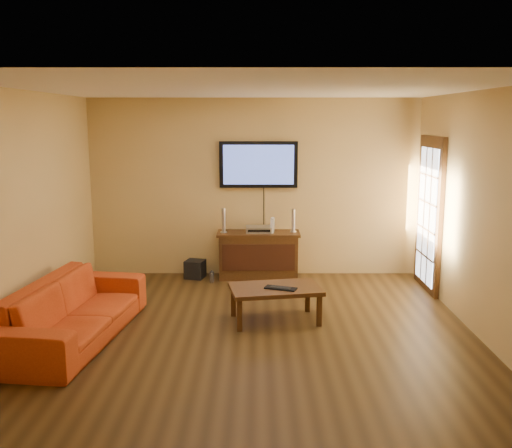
{
  "coord_description": "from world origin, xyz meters",
  "views": [
    {
      "loc": [
        0.05,
        -6.16,
        2.38
      ],
      "look_at": [
        0.03,
        0.8,
        1.1
      ],
      "focal_mm": 40.0,
      "sensor_mm": 36.0,
      "label": 1
    }
  ],
  "objects_px": {
    "sofa": "(74,300)",
    "speaker_left": "(224,221)",
    "bottle": "(212,277)",
    "coffee_table": "(275,291)",
    "subwoofer": "(195,269)",
    "television": "(258,165)",
    "speaker_right": "(293,221)",
    "game_console": "(272,225)",
    "keyboard": "(281,288)",
    "av_receiver": "(259,229)",
    "media_console": "(258,255)"
  },
  "relations": [
    {
      "from": "keyboard",
      "to": "subwoofer",
      "type": "bearing_deg",
      "value": 121.92
    },
    {
      "from": "keyboard",
      "to": "media_console",
      "type": "bearing_deg",
      "value": 97.4
    },
    {
      "from": "sofa",
      "to": "speaker_right",
      "type": "relative_size",
      "value": 6.46
    },
    {
      "from": "game_console",
      "to": "bottle",
      "type": "relative_size",
      "value": 1.18
    },
    {
      "from": "television",
      "to": "media_console",
      "type": "bearing_deg",
      "value": -90.0
    },
    {
      "from": "coffee_table",
      "to": "subwoofer",
      "type": "relative_size",
      "value": 4.24
    },
    {
      "from": "media_console",
      "to": "bottle",
      "type": "bearing_deg",
      "value": -157.56
    },
    {
      "from": "subwoofer",
      "to": "bottle",
      "type": "distance_m",
      "value": 0.39
    },
    {
      "from": "television",
      "to": "sofa",
      "type": "bearing_deg",
      "value": -127.04
    },
    {
      "from": "media_console",
      "to": "game_console",
      "type": "distance_m",
      "value": 0.51
    },
    {
      "from": "subwoofer",
      "to": "television",
      "type": "bearing_deg",
      "value": 26.2
    },
    {
      "from": "television",
      "to": "av_receiver",
      "type": "bearing_deg",
      "value": -88.64
    },
    {
      "from": "sofa",
      "to": "keyboard",
      "type": "xyz_separation_m",
      "value": [
        2.28,
        0.5,
        -0.01
      ]
    },
    {
      "from": "bottle",
      "to": "keyboard",
      "type": "height_order",
      "value": "keyboard"
    },
    {
      "from": "television",
      "to": "bottle",
      "type": "height_order",
      "value": "television"
    },
    {
      "from": "coffee_table",
      "to": "bottle",
      "type": "height_order",
      "value": "coffee_table"
    },
    {
      "from": "sofa",
      "to": "game_console",
      "type": "xyz_separation_m",
      "value": [
        2.23,
        2.47,
        0.37
      ]
    },
    {
      "from": "bottle",
      "to": "subwoofer",
      "type": "bearing_deg",
      "value": 135.36
    },
    {
      "from": "media_console",
      "to": "sofa",
      "type": "bearing_deg",
      "value": -129.17
    },
    {
      "from": "television",
      "to": "speaker_left",
      "type": "distance_m",
      "value": 1.01
    },
    {
      "from": "game_console",
      "to": "keyboard",
      "type": "relative_size",
      "value": 0.55
    },
    {
      "from": "coffee_table",
      "to": "sofa",
      "type": "distance_m",
      "value": 2.29
    },
    {
      "from": "television",
      "to": "speaker_right",
      "type": "distance_m",
      "value": 1.01
    },
    {
      "from": "television",
      "to": "speaker_right",
      "type": "relative_size",
      "value": 3.38
    },
    {
      "from": "coffee_table",
      "to": "subwoofer",
      "type": "bearing_deg",
      "value": 121.7
    },
    {
      "from": "television",
      "to": "game_console",
      "type": "distance_m",
      "value": 0.94
    },
    {
      "from": "television",
      "to": "game_console",
      "type": "bearing_deg",
      "value": -45.07
    },
    {
      "from": "media_console",
      "to": "speaker_right",
      "type": "bearing_deg",
      "value": 2.75
    },
    {
      "from": "sofa",
      "to": "bottle",
      "type": "relative_size",
      "value": 12.03
    },
    {
      "from": "av_receiver",
      "to": "bottle",
      "type": "bearing_deg",
      "value": -158.27
    },
    {
      "from": "subwoofer",
      "to": "speaker_right",
      "type": "bearing_deg",
      "value": 15.34
    },
    {
      "from": "television",
      "to": "av_receiver",
      "type": "xyz_separation_m",
      "value": [
        0.0,
        -0.18,
        -0.96
      ]
    },
    {
      "from": "television",
      "to": "coffee_table",
      "type": "xyz_separation_m",
      "value": [
        0.2,
        -2.09,
        -1.34
      ]
    },
    {
      "from": "coffee_table",
      "to": "speaker_left",
      "type": "bearing_deg",
      "value": 111.03
    },
    {
      "from": "speaker_left",
      "to": "bottle",
      "type": "height_order",
      "value": "speaker_left"
    },
    {
      "from": "speaker_right",
      "to": "keyboard",
      "type": "bearing_deg",
      "value": -97.66
    },
    {
      "from": "av_receiver",
      "to": "subwoofer",
      "type": "xyz_separation_m",
      "value": [
        -0.97,
        -0.03,
        -0.61
      ]
    },
    {
      "from": "television",
      "to": "coffee_table",
      "type": "distance_m",
      "value": 2.5
    },
    {
      "from": "speaker_right",
      "to": "coffee_table",
      "type": "bearing_deg",
      "value": -99.7
    },
    {
      "from": "sofa",
      "to": "speaker_left",
      "type": "height_order",
      "value": "speaker_left"
    },
    {
      "from": "av_receiver",
      "to": "game_console",
      "type": "xyz_separation_m",
      "value": [
        0.21,
        -0.03,
        0.07
      ]
    },
    {
      "from": "television",
      "to": "bottle",
      "type": "relative_size",
      "value": 6.3
    },
    {
      "from": "av_receiver",
      "to": "bottle",
      "type": "distance_m",
      "value": 1.01
    },
    {
      "from": "coffee_table",
      "to": "speaker_left",
      "type": "distance_m",
      "value": 2.07
    },
    {
      "from": "television",
      "to": "sofa",
      "type": "relative_size",
      "value": 0.52
    },
    {
      "from": "media_console",
      "to": "speaker_right",
      "type": "xyz_separation_m",
      "value": [
        0.53,
        0.03,
        0.51
      ]
    },
    {
      "from": "coffee_table",
      "to": "media_console",
      "type": "bearing_deg",
      "value": 95.94
    },
    {
      "from": "coffee_table",
      "to": "speaker_right",
      "type": "relative_size",
      "value": 3.31
    },
    {
      "from": "subwoofer",
      "to": "bottle",
      "type": "xyz_separation_m",
      "value": [
        0.27,
        -0.27,
        -0.05
      ]
    },
    {
      "from": "media_console",
      "to": "subwoofer",
      "type": "xyz_separation_m",
      "value": [
        -0.97,
        -0.01,
        -0.22
      ]
    }
  ]
}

